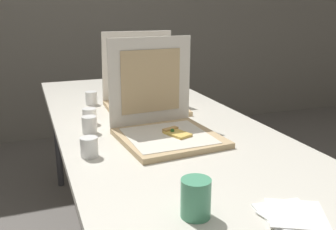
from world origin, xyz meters
TOP-DOWN VIEW (x-y plane):
  - wall_back at (0.00, 2.78)m, footprint 10.00×0.10m
  - table at (0.00, 0.60)m, footprint 0.88×2.18m
  - pizza_box_front at (-0.03, 0.33)m, footprint 0.40×0.40m
  - pizza_box_middle at (0.02, 0.79)m, footprint 0.38×0.38m
  - cup_white_near_center at (-0.31, 0.50)m, footprint 0.06×0.06m
  - cup_white_near_left at (-0.35, 0.23)m, footprint 0.06×0.06m
  - cup_white_far at (-0.22, 0.97)m, footprint 0.06×0.06m
  - cup_white_mid at (-0.29, 0.62)m, footprint 0.06×0.06m
  - cup_printed_front at (-0.17, -0.26)m, footprint 0.08×0.08m
  - napkin_pile at (0.06, -0.34)m, footprint 0.19×0.19m

SIDE VIEW (x-z plane):
  - table at x=0.00m, z-range 0.33..1.08m
  - napkin_pile at x=0.06m, z-range 0.75..0.76m
  - cup_white_near_center at x=-0.31m, z-range 0.75..0.82m
  - cup_white_near_left at x=-0.35m, z-range 0.75..0.82m
  - cup_white_far at x=-0.22m, z-range 0.75..0.82m
  - cup_white_mid at x=-0.29m, z-range 0.75..0.82m
  - cup_printed_front at x=-0.17m, z-range 0.75..0.85m
  - pizza_box_front at x=-0.03m, z-range 0.61..1.00m
  - pizza_box_middle at x=0.02m, z-range 0.62..1.00m
  - wall_back at x=0.00m, z-range 0.00..2.60m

